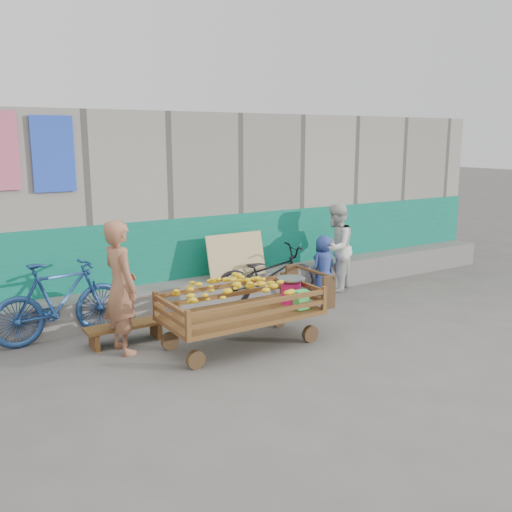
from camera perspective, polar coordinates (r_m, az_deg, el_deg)
ground at (r=7.24m, az=5.00°, el=-9.44°), size 80.00×80.00×0.00m
building_wall at (r=10.33m, az=-8.63°, el=5.24°), size 12.00×3.50×3.00m
banana_cart at (r=7.18m, az=-1.75°, el=-4.30°), size 2.18×0.99×0.93m
bench at (r=7.61m, az=-12.89°, el=-7.13°), size 1.04×0.31×0.26m
vendor_man at (r=7.14m, az=-13.38°, el=-3.04°), size 0.46×0.64×1.66m
woman at (r=9.89m, az=7.97°, el=0.85°), size 0.94×0.89×1.53m
child at (r=9.70m, az=6.79°, el=-0.89°), size 0.52×0.37×1.01m
bicycle_dark at (r=9.11m, az=1.12°, el=-1.91°), size 1.83×0.87×0.92m
bicycle_blue at (r=7.87m, az=-19.02°, el=-4.26°), size 1.80×0.63×1.06m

